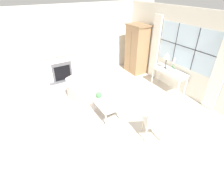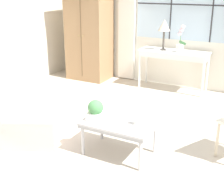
% 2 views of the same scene
% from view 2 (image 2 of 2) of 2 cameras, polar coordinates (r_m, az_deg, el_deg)
% --- Properties ---
extents(ground_plane, '(14.00, 14.00, 0.00)m').
position_cam_2_polar(ground_plane, '(3.94, 1.33, -11.28)').
color(ground_plane, '#BCB2A3').
extents(wall_back_windowed, '(7.20, 0.14, 2.80)m').
position_cam_2_polar(wall_back_windowed, '(6.28, 14.27, 13.09)').
color(wall_back_windowed, silver).
rests_on(wall_back_windowed, ground_plane).
extents(armoire, '(0.94, 0.68, 2.03)m').
position_cam_2_polar(armoire, '(6.78, -4.22, 10.83)').
color(armoire, '#93704C').
rests_on(armoire, ground_plane).
extents(console_table, '(1.33, 0.45, 0.78)m').
position_cam_2_polar(console_table, '(6.15, 11.22, 6.50)').
color(console_table, white).
rests_on(console_table, ground_plane).
extents(table_lamp, '(0.23, 0.23, 0.58)m').
position_cam_2_polar(table_lamp, '(6.08, 9.54, 11.69)').
color(table_lamp, '#4C4742').
rests_on(table_lamp, console_table).
extents(potted_orchid, '(0.18, 0.14, 0.51)m').
position_cam_2_polar(potted_orchid, '(6.00, 12.40, 8.77)').
color(potted_orchid, white).
rests_on(potted_orchid, console_table).
extents(armchair_upholstered, '(1.14, 1.21, 0.79)m').
position_cam_2_polar(armchair_upholstered, '(4.43, -14.83, -4.56)').
color(armchair_upholstered, beige).
rests_on(armchair_upholstered, ground_plane).
extents(coffee_table, '(0.86, 0.56, 0.43)m').
position_cam_2_polar(coffee_table, '(3.77, 1.35, -6.12)').
color(coffee_table, '#BCBCC1').
rests_on(coffee_table, ground_plane).
extents(potted_plant_small, '(0.19, 0.19, 0.25)m').
position_cam_2_polar(potted_plant_small, '(3.74, -3.02, -3.45)').
color(potted_plant_small, white).
rests_on(potted_plant_small, coffee_table).
extents(pillar_candle, '(0.11, 0.11, 0.14)m').
position_cam_2_polar(pillar_candle, '(3.64, 4.73, -5.25)').
color(pillar_candle, silver).
rests_on(pillar_candle, coffee_table).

